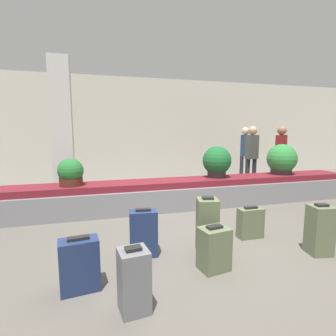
{
  "coord_description": "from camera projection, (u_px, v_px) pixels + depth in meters",
  "views": [
    {
      "loc": [
        -1.4,
        -3.32,
        1.57
      ],
      "look_at": [
        0.0,
        1.71,
        0.82
      ],
      "focal_mm": 28.0,
      "sensor_mm": 36.0,
      "label": 1
    }
  ],
  "objects": [
    {
      "name": "ground_plane",
      "position": [
        200.0,
        241.0,
        3.76
      ],
      "size": [
        18.0,
        18.0,
        0.0
      ],
      "primitive_type": "plane",
      "color": "#59544C"
    },
    {
      "name": "back_wall",
      "position": [
        140.0,
        130.0,
        8.33
      ],
      "size": [
        18.0,
        0.06,
        3.2
      ],
      "color": "beige",
      "rests_on": "ground_plane"
    },
    {
      "name": "carousel",
      "position": [
        168.0,
        194.0,
        5.35
      ],
      "size": [
        8.66,
        0.79,
        0.57
      ],
      "color": "gray",
      "rests_on": "ground_plane"
    },
    {
      "name": "pillar",
      "position": [
        62.0,
        129.0,
        6.0
      ],
      "size": [
        0.44,
        0.44,
        3.2
      ],
      "color": "silver",
      "rests_on": "ground_plane"
    },
    {
      "name": "suitcase_0",
      "position": [
        134.0,
        280.0,
        2.27
      ],
      "size": [
        0.28,
        0.28,
        0.59
      ],
      "rotation": [
        0.0,
        0.0,
        0.12
      ],
      "color": "slate",
      "rests_on": "ground_plane"
    },
    {
      "name": "suitcase_1",
      "position": [
        320.0,
        230.0,
        3.32
      ],
      "size": [
        0.31,
        0.29,
        0.66
      ],
      "rotation": [
        0.0,
        0.0,
        -0.17
      ],
      "color": "#5B6647",
      "rests_on": "ground_plane"
    },
    {
      "name": "suitcase_2",
      "position": [
        143.0,
        233.0,
        3.28
      ],
      "size": [
        0.36,
        0.23,
        0.61
      ],
      "rotation": [
        0.0,
        0.0,
        -0.08
      ],
      "color": "navy",
      "rests_on": "ground_plane"
    },
    {
      "name": "suitcase_3",
      "position": [
        207.0,
        226.0,
        3.37
      ],
      "size": [
        0.31,
        0.32,
        0.74
      ],
      "rotation": [
        0.0,
        0.0,
        -0.23
      ],
      "color": "#5B6647",
      "rests_on": "ground_plane"
    },
    {
      "name": "suitcase_4",
      "position": [
        80.0,
        265.0,
        2.57
      ],
      "size": [
        0.4,
        0.26,
        0.55
      ],
      "rotation": [
        0.0,
        0.0,
        0.12
      ],
      "color": "navy",
      "rests_on": "ground_plane"
    },
    {
      "name": "suitcase_5",
      "position": [
        250.0,
        223.0,
        3.85
      ],
      "size": [
        0.37,
        0.18,
        0.47
      ],
      "rotation": [
        0.0,
        0.0,
        -0.01
      ],
      "color": "#5B6647",
      "rests_on": "ground_plane"
    },
    {
      "name": "suitcase_6",
      "position": [
        214.0,
        249.0,
        2.95
      ],
      "size": [
        0.36,
        0.3,
        0.52
      ],
      "rotation": [
        0.0,
        0.0,
        0.17
      ],
      "color": "#5B6647",
      "rests_on": "ground_plane"
    },
    {
      "name": "potted_plant_0",
      "position": [
        71.0,
        173.0,
        4.76
      ],
      "size": [
        0.46,
        0.46,
        0.5
      ],
      "color": "#4C2319",
      "rests_on": "carousel"
    },
    {
      "name": "potted_plant_1",
      "position": [
        282.0,
        160.0,
        6.05
      ],
      "size": [
        0.67,
        0.67,
        0.69
      ],
      "color": "#2D2D2D",
      "rests_on": "carousel"
    },
    {
      "name": "potted_plant_2",
      "position": [
        217.0,
        162.0,
        5.63
      ],
      "size": [
        0.61,
        0.61,
        0.67
      ],
      "color": "#2D2D2D",
      "rests_on": "carousel"
    },
    {
      "name": "traveler_0",
      "position": [
        281.0,
        152.0,
        7.04
      ],
      "size": [
        0.37,
        0.31,
        1.69
      ],
      "rotation": [
        0.0,
        0.0,
        -2.66
      ],
      "color": "#282833",
      "rests_on": "ground_plane"
    },
    {
      "name": "traveler_1",
      "position": [
        245.0,
        149.0,
        8.14
      ],
      "size": [
        0.31,
        0.35,
        1.67
      ],
      "rotation": [
        0.0,
        0.0,
        -1.74
      ],
      "color": "#282833",
      "rests_on": "ground_plane"
    },
    {
      "name": "traveler_2",
      "position": [
        252.0,
        151.0,
        7.06
      ],
      "size": [
        0.34,
        0.24,
        1.69
      ],
      "rotation": [
        0.0,
        0.0,
        -2.98
      ],
      "color": "#282833",
      "rests_on": "ground_plane"
    }
  ]
}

